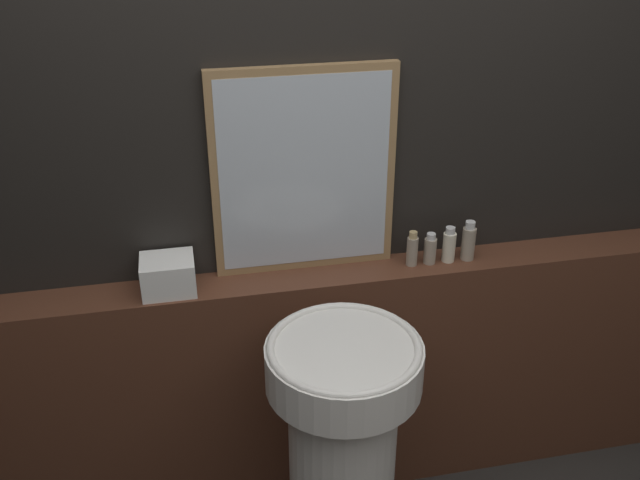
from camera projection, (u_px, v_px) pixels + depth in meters
name	position (u px, v px, depth m)	size (l,w,h in m)	color
wall_back	(323.00, 169.00, 2.30)	(8.00, 0.06, 2.50)	black
vanity_counter	(329.00, 383.00, 2.57)	(2.70, 0.17, 0.93)	#512D1E
pedestal_sink	(342.00, 454.00, 2.17)	(0.45, 0.45, 0.94)	silver
mirror	(304.00, 173.00, 2.24)	(0.59, 0.03, 0.68)	#937047
towel_stack	(168.00, 275.00, 2.24)	(0.17, 0.14, 0.11)	white
shampoo_bottle	(412.00, 250.00, 2.38)	(0.04, 0.04, 0.12)	gray
conditioner_bottle	(430.00, 249.00, 2.40)	(0.04, 0.04, 0.11)	gray
lotion_bottle	(449.00, 245.00, 2.40)	(0.04, 0.04, 0.13)	beige
body_wash_bottle	(468.00, 242.00, 2.41)	(0.05, 0.05, 0.14)	gray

